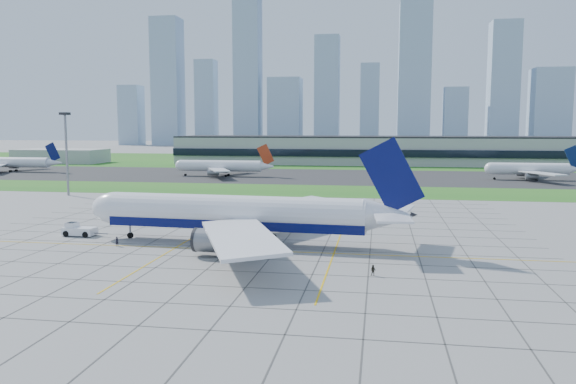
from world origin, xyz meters
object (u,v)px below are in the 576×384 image
Objects in this scene: crew_near at (117,241)px; light_mast at (66,143)px; distant_jet_1 at (222,166)px; crew_far at (373,270)px; pushback_tug at (78,230)px; distant_jet_0 at (7,162)px; distant_jet_2 at (531,169)px; airliner at (238,215)px.

light_mast is at bearing 68.25° from crew_near.
distant_jet_1 reaches higher than crew_near.
pushback_tug is at bearing 176.61° from crew_far.
crew_near is 0.03× the size of distant_jet_0.
crew_far is 0.04× the size of distant_jet_2.
crew_near reaches higher than crew_far.
distant_jet_0 is 1.17× the size of distant_jet_2.
pushback_tug is 14.30m from crew_near.
distant_jet_2 is at bearing 1.49° from distant_jet_1.
airliner is 33.08m from pushback_tug.
light_mast is 0.60× the size of distant_jet_1.
crew_near is at bearing -81.62° from distant_jet_1.
distant_jet_2 is at bearing 85.46° from crew_far.
pushback_tug is 179.37m from distant_jet_2.
airliner is 140.38m from distant_jet_1.
pushback_tug is at bearing -86.25° from distant_jet_1.
airliner is 1.48× the size of distant_jet_1.
airliner is at bearing -42.40° from crew_near.
light_mast is at bearing -45.56° from distant_jet_0.
crew_near is 195.35m from distant_jet_0.
distant_jet_2 is at bearing -1.09° from distant_jet_0.
airliner is at bearing -43.66° from distant_jet_0.
light_mast is 15.90× the size of crew_far.
distant_jet_0 is at bearing 153.73° from crew_far.
crew_near is (49.19, -67.38, -15.33)m from light_mast.
distant_jet_2 reaches higher than pushback_tug.
distant_jet_1 is 126.35m from distant_jet_2.
crew_near is at bearing -53.87° from light_mast.
distant_jet_1 is (-20.60, 139.89, 3.63)m from crew_near.
distant_jet_1 reaches higher than pushback_tug.
light_mast is at bearing -153.92° from distant_jet_2.
pushback_tug reaches higher than crew_near.
crew_far is (45.52, -12.99, -0.05)m from crew_near.
distant_jet_1 is at bearing 68.48° from light_mast.
crew_far is at bearing -16.48° from pushback_tug.
light_mast reaches higher than crew_far.
airliner reaches higher than distant_jet_2.
light_mast is 93.87m from airliner.
distant_jet_0 is at bearing 175.87° from distant_jet_1.
pushback_tug is 181.64m from distant_jet_0.
airliner is 6.74× the size of pushback_tug.
pushback_tug is at bearing 179.80° from airliner.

